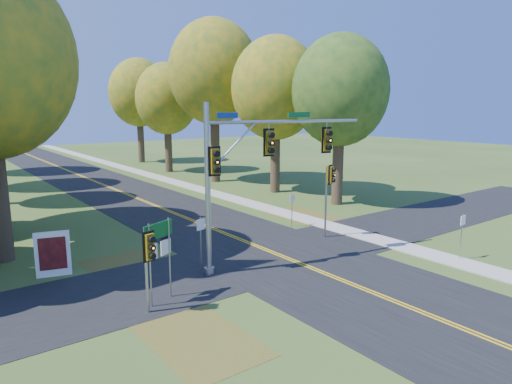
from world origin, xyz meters
TOP-DOWN VIEW (x-y plane):
  - ground at (0.00, 0.00)m, footprint 160.00×160.00m
  - road_main at (0.00, 0.00)m, footprint 8.00×160.00m
  - road_cross at (0.00, 2.00)m, footprint 60.00×6.00m
  - centerline_left at (-0.10, 0.00)m, footprint 0.10×160.00m
  - centerline_right at (0.10, 0.00)m, footprint 0.10×160.00m
  - sidewalk_east at (6.20, 0.00)m, footprint 1.60×160.00m
  - leaf_patch_w_near at (-6.50, 4.00)m, footprint 4.00×6.00m
  - leaf_patch_e at (6.80, 6.00)m, footprint 3.50×8.00m
  - leaf_patch_w_far at (-7.50, -3.00)m, footprint 3.00×5.00m
  - tree_e_a at (11.57, 8.77)m, footprint 7.20×7.20m
  - tree_e_b at (10.97, 15.58)m, footprint 7.60×7.60m
  - tree_e_c at (9.88, 23.69)m, footprint 8.80×8.80m
  - tree_e_d at (9.26, 32.87)m, footprint 7.00×7.00m
  - tree_e_e at (10.47, 43.58)m, footprint 7.80×7.80m
  - traffic_mast at (-2.17, 1.30)m, footprint 8.30×1.53m
  - east_signal_pole at (4.26, 2.57)m, footprint 0.47×0.56m
  - ped_signal_pole at (-7.96, -0.53)m, footprint 0.49×0.57m
  - route_sign_cluster at (-7.20, 0.27)m, footprint 1.40×0.61m
  - info_kiosk at (-9.81, 5.63)m, footprint 1.46×0.59m
  - reg_sign_e_north at (4.20, 5.62)m, footprint 0.40×0.07m
  - reg_sign_e_south at (6.70, -4.01)m, footprint 0.44×0.08m
  - reg_sign_w at (-4.20, 2.35)m, footprint 0.47×0.15m

SIDE VIEW (x-z plane):
  - ground at x=0.00m, z-range 0.00..0.00m
  - leaf_patch_w_near at x=-6.50m, z-range 0.00..0.01m
  - leaf_patch_e at x=6.80m, z-range 0.00..0.01m
  - leaf_patch_w_far at x=-7.50m, z-range 0.00..0.01m
  - road_cross at x=0.00m, z-range 0.00..0.02m
  - road_main at x=0.00m, z-range 0.00..0.02m
  - centerline_left at x=-0.10m, z-range 0.02..0.03m
  - centerline_right at x=0.10m, z-range 0.02..0.03m
  - sidewalk_east at x=6.20m, z-range 0.00..0.06m
  - info_kiosk at x=-9.81m, z-range 0.00..2.02m
  - reg_sign_e_north at x=4.20m, z-range 0.39..2.50m
  - reg_sign_e_south at x=6.70m, z-range 0.43..2.73m
  - reg_sign_w at x=-4.20m, z-range 0.46..2.96m
  - route_sign_cluster at x=-7.20m, z-range 0.66..3.87m
  - ped_signal_pole at x=-7.96m, z-range 0.76..3.88m
  - east_signal_pole at x=4.26m, z-range 1.09..5.30m
  - traffic_mast at x=-2.17m, z-range 1.09..8.68m
  - tree_e_d at x=9.26m, z-range 2.08..14.40m
  - tree_e_a at x=11.57m, z-range 2.16..14.90m
  - tree_e_b at x=10.97m, z-range 2.23..15.56m
  - tree_e_e at x=10.47m, z-range 2.32..16.06m
  - tree_e_c at x=9.88m, z-range 2.77..18.56m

